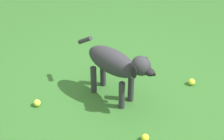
{
  "coord_description": "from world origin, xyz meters",
  "views": [
    {
      "loc": [
        -1.06,
        -2.46,
        2.36
      ],
      "look_at": [
        -0.1,
        0.06,
        0.31
      ],
      "focal_mm": 59.8,
      "sensor_mm": 36.0,
      "label": 1
    }
  ],
  "objects_px": {
    "dog": "(116,65)",
    "tennis_ball_2": "(192,82)",
    "tennis_ball_0": "(145,138)",
    "tennis_ball_3": "(37,103)"
  },
  "relations": [
    {
      "from": "dog",
      "to": "tennis_ball_2",
      "type": "bearing_deg",
      "value": 55.43
    },
    {
      "from": "tennis_ball_3",
      "to": "dog",
      "type": "bearing_deg",
      "value": -12.33
    },
    {
      "from": "dog",
      "to": "tennis_ball_3",
      "type": "xyz_separation_m",
      "value": [
        -0.72,
        0.16,
        -0.36
      ]
    },
    {
      "from": "dog",
      "to": "tennis_ball_2",
      "type": "xyz_separation_m",
      "value": [
        0.77,
        -0.08,
        -0.36
      ]
    },
    {
      "from": "dog",
      "to": "tennis_ball_3",
      "type": "distance_m",
      "value": 0.82
    },
    {
      "from": "tennis_ball_0",
      "to": "tennis_ball_2",
      "type": "relative_size",
      "value": 1.0
    },
    {
      "from": "dog",
      "to": "tennis_ball_0",
      "type": "height_order",
      "value": "dog"
    },
    {
      "from": "tennis_ball_0",
      "to": "tennis_ball_3",
      "type": "height_order",
      "value": "same"
    },
    {
      "from": "tennis_ball_0",
      "to": "tennis_ball_3",
      "type": "bearing_deg",
      "value": 135.39
    },
    {
      "from": "tennis_ball_0",
      "to": "tennis_ball_3",
      "type": "xyz_separation_m",
      "value": [
        -0.75,
        0.74,
        0.0
      ]
    }
  ]
}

